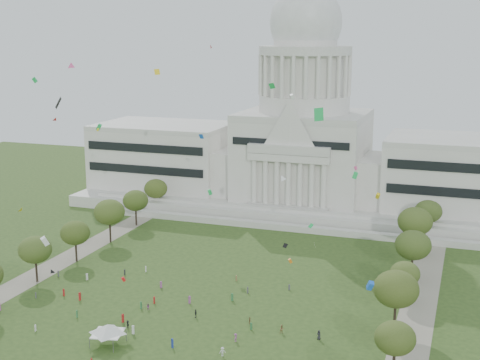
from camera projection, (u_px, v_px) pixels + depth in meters
The scene contains 26 objects.
ground at pixel (169, 336), 139.40m from camera, with size 400.00×400.00×0.00m, color #2E471C.
capitol at pixel (303, 146), 239.29m from camera, with size 160.00×64.50×91.30m.
path_left at pixel (56, 264), 182.51m from camera, with size 8.00×160.00×0.04m, color gray.
path_right at pixel (418, 311), 151.58m from camera, with size 8.00×160.00×0.04m, color gray.
row_tree_r_1 at pixel (395, 338), 121.24m from camera, with size 7.58×7.58×10.78m.
row_tree_l_2 at pixel (35, 250), 168.02m from camera, with size 8.42×8.42×11.97m.
row_tree_r_2 at pixel (396, 289), 139.15m from camera, with size 9.55×9.55×13.58m.
row_tree_l_3 at pixel (75, 233), 183.09m from camera, with size 8.12×8.12×11.55m.
row_tree_r_3 at pixel (405, 274), 155.35m from camera, with size 7.01×7.01×9.98m.
row_tree_l_4 at pixel (109, 212), 199.89m from camera, with size 9.29×9.29×13.21m.
row_tree_r_4 at pixel (413, 245), 169.10m from camera, with size 9.19×9.19×13.06m.
row_tree_l_5 at pixel (136, 201), 217.60m from camera, with size 8.33×8.33×11.85m.
row_tree_r_5 at pixel (415, 222), 187.94m from camera, with size 9.82×9.82×13.96m.
row_tree_l_6 at pixel (156, 189), 234.87m from camera, with size 8.19×8.19×11.64m.
row_tree_r_6 at pixel (428, 211), 203.99m from camera, with size 8.42×8.42×11.97m.
event_tent at pixel (108, 329), 134.78m from camera, with size 9.60×9.60×4.51m.
person_0 at pixel (319, 335), 137.57m from camera, with size 0.99×0.65×2.03m, color #26262B.
person_2 at pixel (282, 329), 140.44m from camera, with size 0.92×0.57×1.89m, color olive.
person_3 at pixel (236, 338), 136.60m from camera, with size 1.17×0.60×1.81m, color #994C8C.
person_4 at pixel (196, 313), 148.21m from camera, with size 1.14×0.62×1.94m, color #26262B.
person_5 at pixel (128, 324), 143.13m from camera, with size 1.52×0.60×1.64m, color #26262B.
person_8 at pixel (148, 307), 152.38m from camera, with size 0.73×0.45×1.51m, color #994C8C.
person_9 at pixel (222, 352), 130.49m from camera, with size 1.23×0.64×1.91m, color silver.
person_10 at pixel (250, 321), 144.83m from camera, with size 0.98×0.54×1.67m, color olive.
distant_crowd at pixel (134, 300), 155.79m from camera, with size 59.57×42.20×1.94m.
kite_swarm at pixel (192, 187), 138.54m from camera, with size 87.81×91.49×56.46m.
Camera 1 is at (56.60, -116.95, 61.92)m, focal length 50.00 mm.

